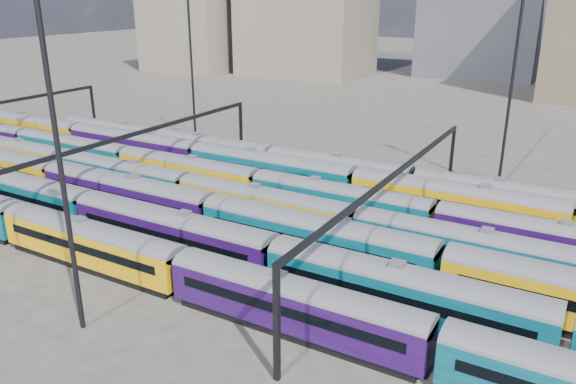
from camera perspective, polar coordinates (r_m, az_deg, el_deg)
The scene contains 13 objects.
ground at distance 55.90m, azimuth 0.65°, elevation -4.21°, with size 500.00×500.00×0.00m, color #3E3B35.
rake_0 at distance 39.42m, azimuth 0.61°, elevation -10.91°, with size 139.11×2.91×4.89m.
rake_1 at distance 51.08m, azimuth -11.74°, elevation -3.66°, with size 106.25×3.11×5.24m.
rake_2 at distance 61.28m, azimuth -16.08°, elevation 0.06°, with size 110.37×3.23×5.45m.
rake_3 at distance 49.64m, azimuth 17.60°, elevation -5.13°, with size 139.71×2.92×4.91m.
rake_4 at distance 62.60m, azimuth -3.12°, elevation 0.95°, with size 119.48×2.91×4.90m.
rake_5 at distance 59.29m, azimuth 16.63°, elevation -0.68°, with size 153.95×3.21×5.42m.
rake_6 at distance 68.62m, azimuth 5.06°, elevation 2.49°, with size 94.83×2.78×4.67m.
gantry_1 at distance 65.28m, azimuth -14.89°, elevation 4.96°, with size 0.35×40.35×8.03m.
gantry_2 at distance 49.65m, azimuth 10.79°, elevation 0.71°, with size 0.35×40.35×8.03m.
mast_1 at distance 86.79m, azimuth -9.84°, elevation 13.66°, with size 1.40×0.50×25.60m.
mast_2 at distance 38.51m, azimuth -22.49°, elevation 5.19°, with size 1.40×0.50×25.60m.
mast_3 at distance 69.88m, azimuth 21.92°, elevation 11.17°, with size 1.40×0.50×25.60m.
Camera 1 is at (24.94, -44.63, 22.60)m, focal length 35.00 mm.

